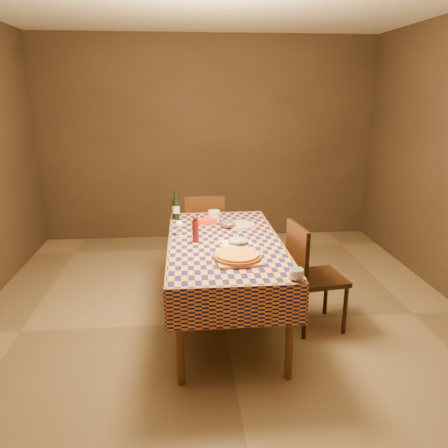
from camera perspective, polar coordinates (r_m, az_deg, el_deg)
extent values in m
plane|color=brown|center=(3.98, 0.07, -12.71)|extent=(5.00, 5.00, 0.00)
cube|color=#34271D|center=(6.00, -2.12, 10.86)|extent=(4.50, 0.10, 2.70)
cube|color=#34271D|center=(1.18, 11.52, -14.61)|extent=(4.50, 0.10, 2.70)
cylinder|color=brown|center=(3.07, -5.80, -14.42)|extent=(0.06, 0.06, 0.75)
cylinder|color=brown|center=(3.14, 8.60, -13.70)|extent=(0.06, 0.06, 0.75)
cylinder|color=brown|center=(4.57, -5.64, -3.64)|extent=(0.06, 0.06, 0.75)
cylinder|color=brown|center=(4.62, 3.84, -3.36)|extent=(0.06, 0.06, 0.75)
cube|color=brown|center=(3.68, 0.07, -2.61)|extent=(0.90, 1.80, 0.03)
cube|color=brown|center=(3.67, 0.07, -2.32)|extent=(0.92, 1.82, 0.02)
cube|color=brown|center=(2.89, 1.74, -10.85)|extent=(0.94, 0.01, 0.30)
cube|color=brown|center=(4.58, -0.96, -0.27)|extent=(0.94, 0.01, 0.30)
cube|color=brown|center=(3.71, -7.13, -4.55)|extent=(0.01, 1.84, 0.30)
cube|color=brown|center=(3.79, 7.11, -4.10)|extent=(0.01, 1.84, 0.30)
cube|color=#9C8149|center=(3.24, 1.77, -4.60)|extent=(0.35, 0.35, 0.02)
cylinder|color=brown|center=(3.23, 1.78, -4.27)|extent=(0.44, 0.44, 0.02)
cylinder|color=orange|center=(3.23, 1.78, -3.98)|extent=(0.39, 0.39, 0.02)
cylinder|color=#4A1113|center=(3.61, -3.74, -0.97)|extent=(0.06, 0.06, 0.19)
sphere|color=#4A1113|center=(3.58, -3.77, 0.78)|extent=(0.04, 0.04, 0.04)
imported|color=#664B56|center=(4.02, 0.48, -0.15)|extent=(0.17, 0.17, 0.05)
cylinder|color=white|center=(3.80, -5.84, -1.57)|extent=(0.08, 0.08, 0.00)
cylinder|color=white|center=(3.78, -5.85, -1.07)|extent=(0.01, 0.01, 0.07)
sphere|color=white|center=(3.76, -5.88, -0.08)|extent=(0.07, 0.07, 0.07)
ellipsoid|color=#42080B|center=(3.77, -5.88, -0.20)|extent=(0.05, 0.05, 0.03)
cylinder|color=black|center=(4.29, -6.29, 1.93)|extent=(0.08, 0.08, 0.20)
cylinder|color=black|center=(4.26, -6.35, 3.79)|extent=(0.03, 0.03, 0.08)
cylinder|color=beige|center=(4.29, -6.29, 1.93)|extent=(0.08, 0.08, 0.07)
cylinder|color=silver|center=(4.24, -1.32, 1.11)|extent=(0.14, 0.14, 0.10)
cube|color=red|center=(4.16, -2.19, 0.40)|extent=(0.18, 0.13, 0.04)
cylinder|color=silver|center=(4.08, 2.21, -0.10)|extent=(0.34, 0.34, 0.02)
imported|color=white|center=(2.94, 9.44, -6.52)|extent=(0.13, 0.13, 0.08)
cube|color=white|center=(3.62, 1.60, -2.41)|extent=(0.28, 0.24, 0.00)
ellipsoid|color=#8F9CB7|center=(3.59, 1.89, -2.20)|extent=(0.19, 0.15, 0.05)
cube|color=black|center=(4.87, -2.67, -1.36)|extent=(0.43, 0.43, 0.04)
cube|color=black|center=(4.60, -2.52, 0.83)|extent=(0.42, 0.05, 0.46)
cylinder|color=black|center=(5.13, -0.77, -3.17)|extent=(0.04, 0.04, 0.43)
cylinder|color=black|center=(5.10, -4.80, -3.32)|extent=(0.04, 0.04, 0.43)
cylinder|color=black|center=(4.79, -0.31, -4.62)|extent=(0.04, 0.04, 0.43)
cylinder|color=black|center=(4.77, -4.63, -4.79)|extent=(0.04, 0.04, 0.43)
cube|color=black|center=(3.82, 12.13, -6.91)|extent=(0.47, 0.47, 0.04)
cube|color=black|center=(3.65, 9.51, -3.67)|extent=(0.09, 0.42, 0.46)
cylinder|color=black|center=(3.85, 15.52, -10.83)|extent=(0.04, 0.04, 0.43)
cylinder|color=black|center=(4.14, 13.17, -8.66)|extent=(0.04, 0.04, 0.43)
cylinder|color=black|center=(3.71, 10.51, -11.63)|extent=(0.04, 0.04, 0.43)
cylinder|color=black|center=(4.00, 8.46, -9.30)|extent=(0.04, 0.04, 0.43)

